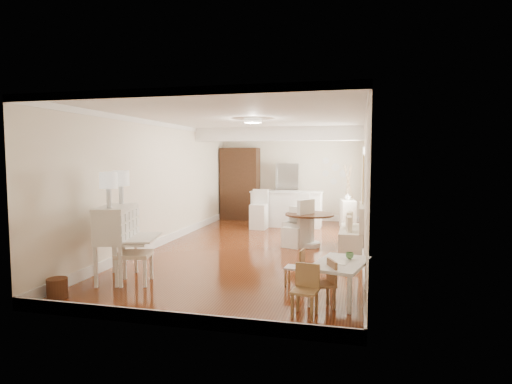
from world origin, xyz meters
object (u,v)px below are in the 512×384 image
at_px(kids_chair_a, 322,284).
at_px(kids_chair_b, 294,267).
at_px(bar_stool_right, 301,213).
at_px(fridge, 299,193).
at_px(pantry_cabinet, 240,184).
at_px(wicker_basket, 57,288).
at_px(slip_chair_near, 294,227).
at_px(sideboard, 348,214).
at_px(slip_chair_far, 298,222).
at_px(dining_table, 310,230).
at_px(breakfast_counter, 287,209).
at_px(kids_chair_c, 305,290).
at_px(secretary_bureau, 117,243).
at_px(kids_table, 340,281).
at_px(gustavian_armchair, 134,253).
at_px(bar_stool_left, 259,209).

relative_size(kids_chair_a, kids_chair_b, 1.09).
relative_size(bar_stool_right, fridge, 0.57).
height_order(kids_chair_b, pantry_cabinet, pantry_cabinet).
relative_size(wicker_basket, slip_chair_near, 0.32).
relative_size(kids_chair_b, sideboard, 0.71).
height_order(slip_chair_far, pantry_cabinet, pantry_cabinet).
distance_m(dining_table, slip_chair_far, 0.31).
relative_size(breakfast_counter, pantry_cabinet, 0.89).
bearing_deg(fridge, kids_chair_c, -81.43).
distance_m(secretary_bureau, kids_table, 3.62).
relative_size(wicker_basket, dining_table, 0.26).
distance_m(kids_table, fridge, 7.38).
bearing_deg(gustavian_armchair, bar_stool_left, -22.16).
bearing_deg(kids_table, pantry_cabinet, 115.89).
xyz_separation_m(kids_table, bar_stool_right, (-1.27, 5.40, 0.25)).
bearing_deg(secretary_bureau, sideboard, 46.01).
bearing_deg(slip_chair_near, sideboard, 88.32).
bearing_deg(breakfast_counter, pantry_cabinet, 147.57).
height_order(slip_chair_near, fridge, fridge).
relative_size(gustavian_armchair, sideboard, 1.16).
bearing_deg(secretary_bureau, kids_table, -16.05).
bearing_deg(kids_chair_b, fridge, -167.52).
bearing_deg(kids_table, sideboard, 90.61).
height_order(wicker_basket, kids_table, kids_table).
bearing_deg(secretary_bureau, dining_table, 36.54).
xyz_separation_m(gustavian_armchair, pantry_cabinet, (-0.27, 7.18, 0.66)).
distance_m(wicker_basket, slip_chair_far, 5.26).
bearing_deg(kids_chair_a, kids_chair_c, -51.97).
height_order(bar_stool_right, pantry_cabinet, pantry_cabinet).
height_order(kids_chair_a, fridge, fridge).
relative_size(gustavian_armchair, kids_chair_c, 1.48).
bearing_deg(slip_chair_near, gustavian_armchair, -102.16).
relative_size(kids_table, slip_chair_near, 1.21).
bearing_deg(wicker_basket, pantry_cabinet, 87.01).
xyz_separation_m(kids_table, kids_chair_b, (-0.72, 0.50, 0.03)).
relative_size(kids_chair_b, breakfast_counter, 0.29).
xyz_separation_m(breakfast_counter, bar_stool_right, (0.53, -0.73, -0.00)).
height_order(slip_chair_near, bar_stool_right, bar_stool_right).
xyz_separation_m(bar_stool_right, fridge, (-0.33, 1.78, 0.39)).
xyz_separation_m(breakfast_counter, fridge, (0.20, 1.05, 0.39)).
xyz_separation_m(gustavian_armchair, breakfast_counter, (1.43, 6.10, 0.03)).
distance_m(kids_chair_b, dining_table, 3.00).
bearing_deg(gustavian_armchair, sideboard, -41.45).
relative_size(gustavian_armchair, kids_chair_b, 1.64).
xyz_separation_m(slip_chair_far, breakfast_counter, (-0.71, 2.62, -0.02)).
bearing_deg(dining_table, kids_chair_a, -80.99).
bearing_deg(slip_chair_far, wicker_basket, 0.34).
bearing_deg(pantry_cabinet, kids_chair_b, -67.52).
bearing_deg(bar_stool_left, pantry_cabinet, 123.51).
distance_m(gustavian_armchair, wicker_basket, 1.21).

